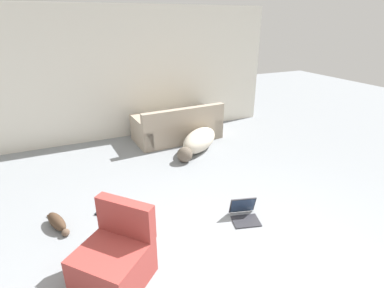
{
  "coord_description": "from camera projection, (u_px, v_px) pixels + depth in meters",
  "views": [
    {
      "loc": [
        -1.25,
        -1.58,
        2.39
      ],
      "look_at": [
        0.38,
        1.99,
        0.74
      ],
      "focal_mm": 28.0,
      "sensor_mm": 36.0,
      "label": 1
    }
  ],
  "objects": [
    {
      "name": "wall_back",
      "position": [
        121.0,
        75.0,
        6.11
      ],
      "size": [
        6.73,
        0.06,
        2.66
      ],
      "color": "silver",
      "rests_on": "ground_plane"
    },
    {
      "name": "couch",
      "position": [
        178.0,
        127.0,
        6.35
      ],
      "size": [
        1.82,
        0.97,
        0.76
      ],
      "rotation": [
        0.0,
        0.0,
        3.19
      ],
      "color": "tan",
      "rests_on": "ground_plane"
    },
    {
      "name": "dog",
      "position": [
        198.0,
        141.0,
        5.78
      ],
      "size": [
        1.3,
        1.07,
        0.42
      ],
      "rotation": [
        0.0,
        0.0,
        3.81
      ],
      "color": "beige",
      "rests_on": "ground_plane"
    },
    {
      "name": "cat",
      "position": [
        57.0,
        222.0,
        3.67
      ],
      "size": [
        0.28,
        0.57,
        0.17
      ],
      "rotation": [
        0.0,
        0.0,
        5.08
      ],
      "color": "#473323",
      "rests_on": "ground_plane"
    },
    {
      "name": "laptop_open",
      "position": [
        244.0,
        212.0,
        3.87
      ],
      "size": [
        0.42,
        0.42,
        0.26
      ],
      "rotation": [
        0.0,
        0.0,
        -0.27
      ],
      "color": "#2D2D33",
      "rests_on": "ground_plane"
    },
    {
      "name": "book_black",
      "position": [
        104.0,
        211.0,
        4.0
      ],
      "size": [
        0.25,
        0.25,
        0.02
      ],
      "rotation": [
        0.0,
        0.0,
        0.88
      ],
      "color": "black",
      "rests_on": "ground_plane"
    },
    {
      "name": "side_chair",
      "position": [
        115.0,
        258.0,
        2.87
      ],
      "size": [
        0.88,
        0.88,
        0.78
      ],
      "rotation": [
        0.0,
        0.0,
        5.45
      ],
      "color": "#993833",
      "rests_on": "ground_plane"
    }
  ]
}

